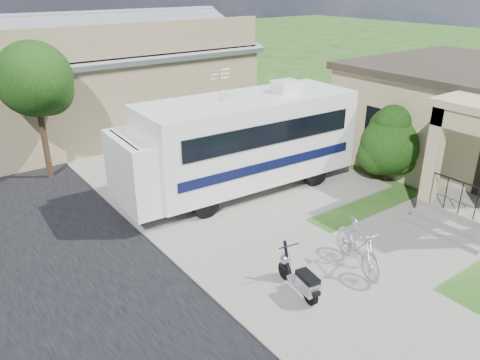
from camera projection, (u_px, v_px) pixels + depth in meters
ground at (316, 256)px, 11.52m from camera, size 120.00×120.00×0.00m
sidewalk_slab at (116, 152)px, 18.35m from camera, size 4.00×80.00×0.06m
driveway_slab at (253, 182)px, 15.66m from camera, size 7.00×6.00×0.05m
walk_slab at (424, 235)px, 12.41m from camera, size 4.00×3.00×0.05m
house at (468, 116)px, 16.72m from camera, size 9.47×7.80×3.54m
warehouse at (98, 82)px, 21.05m from camera, size 12.50×8.40×5.04m
street_tree_a at (38, 82)px, 14.91m from camera, size 2.44×2.40×4.58m
motorhome at (240, 140)px, 14.46m from camera, size 7.75×2.79×3.92m
shrub at (390, 142)px, 15.38m from camera, size 2.13×2.03×2.61m
scooter at (300, 278)px, 9.93m from camera, size 0.58×1.44×0.95m
bicycle at (358, 248)px, 10.77m from camera, size 1.15×1.98×1.15m
garden_hose at (422, 215)px, 13.28m from camera, size 0.42×0.42×0.19m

